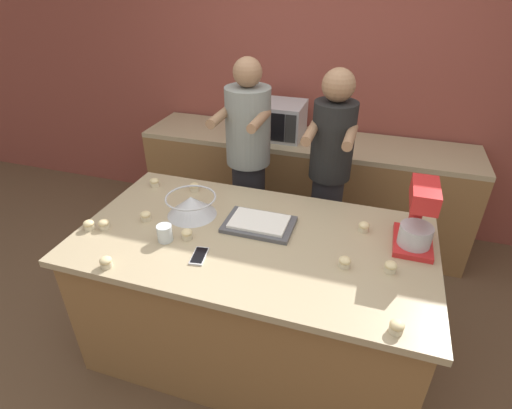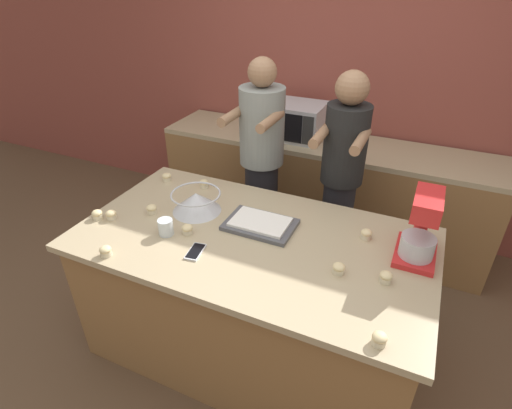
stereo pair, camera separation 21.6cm
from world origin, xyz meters
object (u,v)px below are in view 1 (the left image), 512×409
Objects in this scene: mixing_bowl at (191,205)px; cupcake_0 at (89,225)px; cupcake_4 at (391,267)px; person_right at (329,179)px; stand_mixer at (418,219)px; cell_phone at (199,256)px; cupcake_8 at (155,182)px; person_left at (248,167)px; drinking_glass at (165,233)px; cupcake_3 at (345,262)px; cupcake_9 at (364,227)px; cupcake_7 at (397,327)px; cupcake_10 at (194,187)px; microwave_oven at (277,119)px; cupcake_2 at (104,224)px; cupcake_6 at (106,262)px; cupcake_1 at (187,234)px; cupcake_5 at (146,216)px; baking_tray at (259,223)px.

mixing_bowl reaches higher than cupcake_0.
mixing_bowl reaches higher than cupcake_4.
person_right is 0.85m from stand_mixer.
cupcake_8 reaches higher than cell_phone.
person_left reaches higher than drinking_glass.
person_right reaches higher than cupcake_3.
cupcake_9 is (-0.15, 0.32, 0.00)m from cupcake_4.
cell_phone is at bearing -147.72° from cupcake_9.
drinking_glass is 0.66m from cupcake_8.
stand_mixer is 0.67m from cupcake_7.
microwave_oven is at bearing 74.81° from cupcake_10.
cupcake_0 and cupcake_3 have the same top height.
cupcake_4 is 1.35m from cupcake_10.
mixing_bowl is 1.99× the size of cell_phone.
cupcake_7 is at bearing -49.93° from person_left.
cupcake_2 is 0.36m from cupcake_6.
cupcake_1 is (-0.04, -0.95, 0.02)m from person_left.
cupcake_6 is at bearing -179.54° from cupcake_7.
cupcake_7 reaches higher than cell_phone.
cupcake_10 is at bearing 160.35° from cupcake_4.
stand_mixer reaches higher than cupcake_8.
cupcake_8 is (-1.59, 0.82, 0.00)m from cupcake_7.
cupcake_6 is (-0.28, -0.34, 0.00)m from cupcake_1.
person_right reaches higher than stand_mixer.
cupcake_4 reaches higher than cell_phone.
cupcake_6 reaches higher than cell_phone.
cupcake_2 is 1.00× the size of cupcake_9.
cell_phone is 2.49× the size of cupcake_4.
cupcake_5 is at bearing 39.81° from cupcake_2.
stand_mixer is 2.41× the size of cell_phone.
cupcake_5 is at bearing 176.56° from cupcake_3.
person_left reaches higher than cupcake_6.
microwave_oven is 1.09m from cupcake_10.
cell_phone is (-1.05, -0.45, -0.16)m from stand_mixer.
person_right reaches higher than cupcake_4.
cupcake_0 is 1.00× the size of cupcake_8.
cupcake_6 is at bearing -85.03° from cupcake_5.
cell_phone is at bearing -168.20° from cupcake_3.
cupcake_4 is (1.65, 0.14, 0.00)m from cupcake_0.
mixing_bowl is 4.96× the size of cupcake_3.
cupcake_8 is at bearing 160.94° from cupcake_3.
mixing_bowl is 0.59m from cupcake_0.
cupcake_0 is at bearing -166.91° from stand_mixer.
baking_tray is (-0.29, -0.71, 0.01)m from person_right.
microwave_oven is at bearing 82.68° from mixing_bowl.
baking_tray is 0.76m from cupcake_4.
cupcake_9 is (0.92, 0.37, 0.00)m from cupcake_1.
cupcake_9 is (0.58, 0.14, 0.01)m from baking_tray.
cupcake_0 is 0.71m from cupcake_10.
person_left is 0.60m from person_right.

